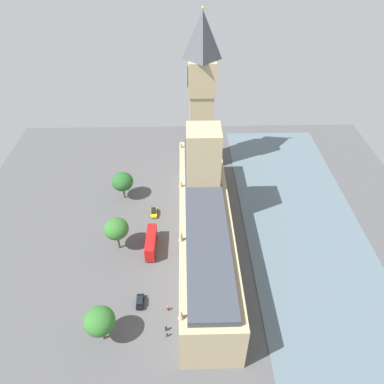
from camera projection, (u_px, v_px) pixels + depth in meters
name	position (u px, v px, depth m)	size (l,w,h in m)	color
ground_plane	(197.00, 246.00, 102.97)	(138.64, 138.64, 0.00)	#4C4C4F
river_thames	(309.00, 244.00, 103.48)	(34.26, 124.77, 0.25)	slate
parliament_building	(204.00, 219.00, 99.29)	(13.36, 68.64, 29.95)	tan
clock_tower	(201.00, 93.00, 118.38)	(8.85, 8.85, 52.50)	tan
car_yellow_cab_midblock	(154.00, 212.00, 112.80)	(2.14, 4.34, 1.74)	gold
double_decker_bus_kerbside	(151.00, 242.00, 100.60)	(2.81, 10.55, 4.75)	red
car_black_by_river_gate	(140.00, 302.00, 87.83)	(1.90, 4.09, 1.74)	black
pedestrian_trailing	(167.00, 335.00, 81.41)	(0.55, 0.44, 1.49)	navy
pedestrian_under_trees	(166.00, 328.00, 82.53)	(0.66, 0.70, 1.67)	black
pedestrian_corner	(168.00, 308.00, 86.62)	(0.47, 0.57, 1.50)	maroon
plane_tree_leading	(99.00, 321.00, 77.31)	(6.71, 6.71, 9.54)	brown
plane_tree_near_tower	(122.00, 182.00, 115.83)	(6.73, 6.73, 9.25)	brown
plane_tree_opposite_hall	(116.00, 229.00, 98.12)	(6.64, 6.64, 10.06)	brown
street_lamp_far_end	(128.00, 180.00, 120.03)	(0.56, 0.56, 5.93)	black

